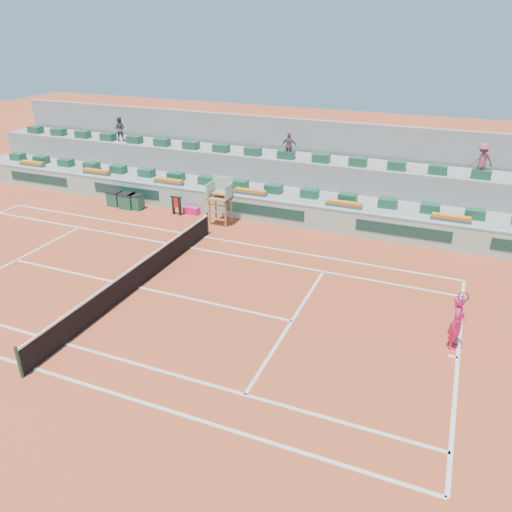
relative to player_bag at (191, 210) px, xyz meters
The scene contains 20 objects.
ground 8.33m from the player_bag, 75.34° to the right, with size 90.00×90.00×0.00m, color #A83F20.
seating_tier_lower 3.40m from the player_bag, 51.41° to the left, with size 36.00×4.00×1.20m, color #969693.
seating_tier_upper 4.86m from the player_bag, 63.57° to the left, with size 36.00×2.40×2.60m, color #969693.
stadium_back_wall 6.53m from the player_bag, 70.16° to the left, with size 36.00×0.40×4.40m, color #969693.
player_bag is the anchor object (origin of this frame).
spectator_left 8.65m from the player_bag, 151.54° to the left, with size 0.72×0.56×1.49m, color #484854.
spectator_mid 6.40m from the player_bag, 39.60° to the left, with size 0.85×0.35×1.44m, color #734D59.
spectator_right 14.84m from the player_bag, 14.35° to the left, with size 1.11×0.64×1.72m, color #934959.
court_lines 8.33m from the player_bag, 75.34° to the right, with size 23.89×11.09×0.01m.
tennis_net 8.34m from the player_bag, 75.34° to the right, with size 0.10×11.97×1.10m.
advertising_hoarding 2.22m from the player_bag, 11.64° to the left, with size 36.00×0.34×1.26m.
umpire_chair 2.56m from the player_bag, 14.92° to the right, with size 1.10×0.90×2.40m.
seat_row_lower 3.00m from the player_bag, 39.56° to the left, with size 32.90×0.60×0.44m.
seat_row_upper 4.96m from the player_bag, 59.93° to the left, with size 32.90×0.60×0.44m.
flower_planters 1.60m from the player_bag, 57.15° to the left, with size 26.80×0.36×0.28m.
drink_cooler_a 3.25m from the player_bag, behind, with size 0.75×0.65×0.84m.
drink_cooler_b 3.77m from the player_bag, behind, with size 0.85×0.74×0.84m.
drink_cooler_c 4.70m from the player_bag, behind, with size 0.73×0.64×0.84m.
towel_rack 0.88m from the player_bag, 147.20° to the right, with size 0.69×0.11×1.03m.
tennis_player 15.71m from the player_bag, 28.48° to the right, with size 0.51×0.92×2.28m.
Camera 1 is at (10.90, -14.18, 9.59)m, focal length 35.00 mm.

